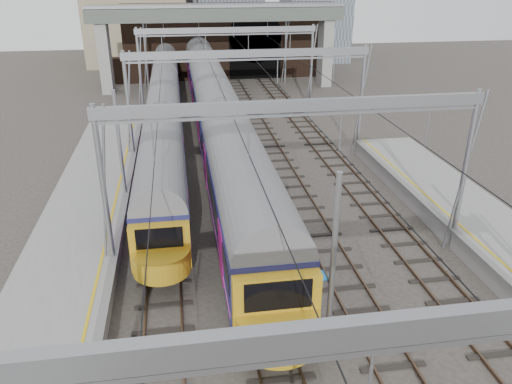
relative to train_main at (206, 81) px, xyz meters
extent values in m
cube|color=gray|center=(-8.20, -34.92, -2.13)|extent=(4.20, 55.00, 1.10)
cube|color=slate|center=(-6.15, -34.92, -1.63)|extent=(0.35, 55.00, 0.12)
cube|color=gold|center=(-6.65, -34.92, -1.56)|extent=(0.12, 55.00, 0.01)
cube|color=#4C3828|center=(-4.72, -22.42, -2.59)|extent=(0.08, 80.00, 0.16)
cube|color=#4C3828|center=(-3.28, -22.42, -2.59)|extent=(0.08, 80.00, 0.16)
cube|color=black|center=(-4.00, -22.42, -2.66)|extent=(2.40, 80.00, 0.14)
cube|color=#4C3828|center=(-0.72, -22.42, -2.59)|extent=(0.08, 80.00, 0.16)
cube|color=#4C3828|center=(0.72, -22.42, -2.59)|extent=(0.08, 80.00, 0.16)
cube|color=black|center=(0.00, -22.42, -2.66)|extent=(2.40, 80.00, 0.14)
cube|color=#4C3828|center=(3.28, -22.42, -2.59)|extent=(0.08, 80.00, 0.16)
cube|color=#4C3828|center=(4.72, -22.42, -2.59)|extent=(0.08, 80.00, 0.16)
cube|color=black|center=(4.00, -22.42, -2.66)|extent=(2.40, 80.00, 0.14)
cube|color=#4C3828|center=(7.28, -22.42, -2.59)|extent=(0.08, 80.00, 0.16)
cube|color=#4C3828|center=(8.72, -22.42, -2.59)|extent=(0.08, 80.00, 0.16)
cube|color=black|center=(8.00, -22.42, -2.66)|extent=(2.40, 80.00, 0.14)
cube|color=gray|center=(2.00, -43.42, 4.92)|extent=(16.80, 0.28, 0.50)
cylinder|color=gray|center=(-6.20, -29.42, 1.32)|extent=(0.24, 0.24, 8.00)
cylinder|color=gray|center=(10.20, -29.42, 1.32)|extent=(0.24, 0.24, 8.00)
cube|color=gray|center=(2.00, -29.42, 4.92)|extent=(16.80, 0.28, 0.50)
cylinder|color=gray|center=(-6.20, -15.42, 1.32)|extent=(0.24, 0.24, 8.00)
cylinder|color=gray|center=(10.20, -15.42, 1.32)|extent=(0.24, 0.24, 8.00)
cube|color=gray|center=(2.00, -15.42, 4.92)|extent=(16.80, 0.28, 0.50)
cylinder|color=gray|center=(-6.20, -1.42, 1.32)|extent=(0.24, 0.24, 8.00)
cylinder|color=gray|center=(10.20, -1.42, 1.32)|extent=(0.24, 0.24, 8.00)
cube|color=gray|center=(2.00, -1.42, 4.92)|extent=(16.80, 0.28, 0.50)
cylinder|color=gray|center=(-6.20, 10.58, 1.32)|extent=(0.24, 0.24, 8.00)
cylinder|color=gray|center=(10.20, 10.58, 1.32)|extent=(0.24, 0.24, 8.00)
cube|color=gray|center=(2.00, 10.58, 4.92)|extent=(16.80, 0.28, 0.50)
cube|color=black|center=(-4.00, -22.42, 2.82)|extent=(0.03, 80.00, 0.03)
cube|color=black|center=(0.00, -22.42, 2.82)|extent=(0.03, 80.00, 0.03)
cube|color=black|center=(4.00, -22.42, 2.82)|extent=(0.03, 80.00, 0.03)
cube|color=black|center=(8.00, -22.42, 2.82)|extent=(0.03, 80.00, 0.03)
cube|color=#311F15|center=(4.00, 14.58, 1.82)|extent=(26.00, 2.00, 9.00)
cube|color=black|center=(7.00, 13.56, -0.08)|extent=(6.50, 0.10, 5.20)
cylinder|color=black|center=(7.00, 13.56, 2.52)|extent=(6.50, 0.10, 6.50)
cube|color=#311F15|center=(-8.00, 13.58, -1.18)|extent=(6.00, 1.50, 3.00)
cube|color=gray|center=(-10.50, 8.58, 1.42)|extent=(1.20, 2.50, 8.20)
cube|color=gray|center=(14.50, 8.58, 1.42)|extent=(1.20, 2.50, 8.20)
cube|color=#515B52|center=(2.00, 8.58, 5.52)|extent=(28.00, 3.00, 1.40)
cube|color=gray|center=(2.00, 8.58, 6.42)|extent=(28.00, 3.00, 0.30)
cube|color=black|center=(0.00, 0.08, -2.33)|extent=(2.42, 71.46, 0.70)
cube|color=#16164E|center=(0.00, 0.08, -0.31)|extent=(3.07, 71.46, 2.74)
cylinder|color=slate|center=(0.00, 0.08, 1.07)|extent=(3.01, 70.96, 3.01)
cube|color=black|center=(0.00, 0.08, 0.13)|extent=(3.09, 70.26, 0.82)
cube|color=#DF45A1|center=(0.00, 0.08, -1.07)|extent=(3.09, 70.46, 0.13)
cube|color=#B38616|center=(0.00, -35.80, -0.41)|extent=(3.01, 0.60, 2.54)
cube|color=black|center=(0.00, -35.97, 0.24)|extent=(2.31, 0.08, 1.10)
cube|color=black|center=(-4.00, -7.93, -2.33)|extent=(2.04, 45.29, 0.70)
cube|color=#16164E|center=(-4.00, -7.93, -0.52)|extent=(2.59, 45.29, 2.32)
cylinder|color=slate|center=(-4.00, -7.93, 0.64)|extent=(2.54, 44.79, 2.54)
cube|color=black|center=(-4.00, -7.93, -0.15)|extent=(2.61, 44.09, 0.70)
cube|color=#DF45A1|center=(-4.00, -7.93, -1.17)|extent=(2.61, 44.29, 0.11)
cube|color=#B38616|center=(-4.00, -30.72, -0.62)|extent=(2.54, 0.60, 2.12)
cube|color=black|center=(-4.00, -30.89, -0.06)|extent=(1.95, 0.08, 0.93)
cube|color=#1C84D2|center=(2.88, -30.96, -2.62)|extent=(1.06, 0.84, 0.11)
cube|color=#1C84D2|center=(4.62, -35.24, -2.63)|extent=(0.93, 0.81, 0.09)
camera|label=1|loc=(-2.86, -49.33, 10.15)|focal=35.00mm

